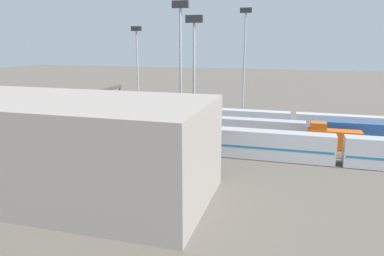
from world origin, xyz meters
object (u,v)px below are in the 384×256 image
(train_on_track_3, at_px, (332,138))
(light_mast_3, at_px, (181,60))
(maintenance_shed, at_px, (11,142))
(light_mast_0, at_px, (137,59))
(train_on_track_2, at_px, (191,123))
(light_mast_2, at_px, (245,52))
(train_on_track_5, at_px, (200,140))
(light_mast_1, at_px, (194,69))
(signal_gantry, at_px, (92,97))
(train_on_track_0, at_px, (190,114))

(train_on_track_3, bearing_deg, light_mast_3, 24.10)
(light_mast_3, bearing_deg, maintenance_shed, 47.82)
(light_mast_0, bearing_deg, train_on_track_2, 145.63)
(train_on_track_3, height_order, train_on_track_2, train_on_track_3)
(light_mast_2, bearing_deg, light_mast_3, 77.21)
(train_on_track_3, bearing_deg, train_on_track_5, 22.71)
(light_mast_1, bearing_deg, train_on_track_5, -91.62)
(signal_gantry, bearing_deg, light_mast_3, 151.51)
(train_on_track_5, height_order, light_mast_2, light_mast_2)
(light_mast_0, xyz_separation_m, light_mast_2, (-28.45, -0.46, 2.20))
(train_on_track_2, xyz_separation_m, train_on_track_5, (-6.03, 15.00, 0.51))
(train_on_track_3, xyz_separation_m, light_mast_3, (26.93, 12.05, 15.09))
(train_on_track_2, xyz_separation_m, light_mast_3, (-2.99, 17.05, 15.15))
(train_on_track_3, relative_size, train_on_track_0, 0.07)
(signal_gantry, bearing_deg, train_on_track_0, -148.79)
(light_mast_0, distance_m, light_mast_1, 39.99)
(train_on_track_5, height_order, signal_gantry, signal_gantry)
(signal_gantry, relative_size, maintenance_shed, 0.53)
(light_mast_2, relative_size, signal_gantry, 0.94)
(train_on_track_3, bearing_deg, light_mast_1, 30.04)
(train_on_track_5, relative_size, light_mast_2, 3.39)
(signal_gantry, distance_m, maintenance_shed, 36.05)
(maintenance_shed, bearing_deg, light_mast_1, -139.02)
(light_mast_1, relative_size, light_mast_3, 0.91)
(train_on_track_5, xyz_separation_m, light_mast_1, (0.11, 3.88, 13.27))
(light_mast_0, relative_size, light_mast_2, 0.86)
(light_mast_3, xyz_separation_m, maintenance_shed, (18.62, 20.54, -10.67))
(signal_gantry, bearing_deg, maintenance_shed, 103.14)
(train_on_track_0, bearing_deg, signal_gantry, 31.21)
(light_mast_1, distance_m, maintenance_shed, 30.02)
(light_mast_3, xyz_separation_m, signal_gantry, (26.81, -14.55, -9.69))
(light_mast_0, distance_m, light_mast_2, 28.54)
(signal_gantry, bearing_deg, train_on_track_3, 177.34)
(light_mast_2, height_order, maintenance_shed, light_mast_2)
(light_mast_1, bearing_deg, train_on_track_0, -72.50)
(signal_gantry, bearing_deg, light_mast_1, 151.16)
(train_on_track_3, distance_m, train_on_track_0, 36.35)
(train_on_track_5, distance_m, light_mast_3, 15.10)
(light_mast_0, bearing_deg, light_mast_2, -179.07)
(train_on_track_0, bearing_deg, train_on_track_5, 110.24)
(light_mast_2, bearing_deg, train_on_track_0, 13.71)
(light_mast_3, distance_m, maintenance_shed, 29.71)
(maintenance_shed, bearing_deg, light_mast_0, -86.62)
(train_on_track_2, distance_m, light_mast_2, 22.80)
(light_mast_1, bearing_deg, signal_gantry, -28.84)
(light_mast_3, bearing_deg, signal_gantry, -28.49)
(train_on_track_0, bearing_deg, maintenance_shed, 75.35)
(train_on_track_2, bearing_deg, maintenance_shed, 67.43)
(light_mast_0, height_order, light_mast_1, light_mast_1)
(train_on_track_2, xyz_separation_m, light_mast_0, (18.59, -12.72, 13.59))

